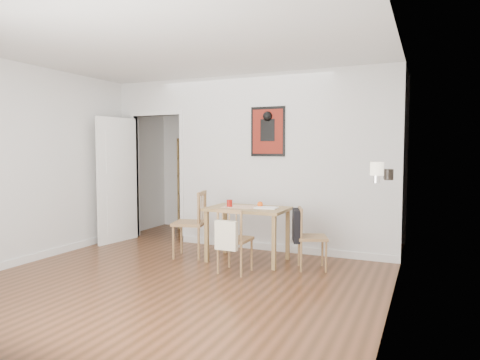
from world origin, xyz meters
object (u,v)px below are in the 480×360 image
at_px(chair_left, 190,224).
at_px(chair_front, 235,240).
at_px(red_glass, 230,203).
at_px(ceramic_jar_b, 388,174).
at_px(dining_table, 248,214).
at_px(mantel_lamp, 377,170).
at_px(chair_right, 311,237).
at_px(ceramic_jar_a, 389,175).
at_px(bookshelf, 198,185).
at_px(orange_fruit, 260,204).
at_px(fireplace, 387,231).
at_px(notebook, 266,208).

height_order(chair_left, chair_front, chair_left).
height_order(red_glass, ceramic_jar_b, ceramic_jar_b).
xyz_separation_m(dining_table, ceramic_jar_b, (1.77, -0.15, 0.58)).
height_order(chair_left, mantel_lamp, mantel_lamp).
bearing_deg(chair_right, ceramic_jar_a, -18.84).
height_order(bookshelf, orange_fruit, bookshelf).
bearing_deg(red_glass, dining_table, 11.45).
bearing_deg(chair_left, chair_front, -26.55).
bearing_deg(bookshelf, chair_right, -34.17).
relative_size(chair_left, orange_fruit, 11.98).
bearing_deg(mantel_lamp, fireplace, 80.10).
xyz_separation_m(chair_left, mantel_lamp, (2.54, -0.70, 0.83)).
relative_size(dining_table, chair_front, 1.33).
xyz_separation_m(red_glass, ceramic_jar_b, (2.01, -0.10, 0.45)).
height_order(chair_right, bookshelf, bookshelf).
height_order(orange_fruit, notebook, orange_fruit).
bearing_deg(red_glass, notebook, 8.21).
bearing_deg(notebook, mantel_lamp, -30.05).
relative_size(chair_right, ceramic_jar_b, 6.98).
xyz_separation_m(chair_right, ceramic_jar_a, (0.93, -0.32, 0.82)).
distance_m(chair_front, ceramic_jar_a, 1.92).
height_order(chair_right, ceramic_jar_b, ceramic_jar_b).
relative_size(chair_left, notebook, 3.20).
xyz_separation_m(bookshelf, red_glass, (1.50, -1.78, -0.07)).
height_order(chair_left, notebook, chair_left).
relative_size(bookshelf, notebook, 5.90).
xyz_separation_m(chair_left, red_glass, (0.58, 0.08, 0.31)).
xyz_separation_m(dining_table, fireplace, (1.80, -0.42, -0.02)).
bearing_deg(fireplace, ceramic_jar_a, 86.39).
height_order(chair_right, red_glass, red_glass).
bearing_deg(dining_table, ceramic_jar_a, -11.40).
height_order(fireplace, mantel_lamp, mantel_lamp).
bearing_deg(red_glass, fireplace, -10.37).
distance_m(dining_table, orange_fruit, 0.21).
xyz_separation_m(red_glass, ceramic_jar_a, (2.04, -0.31, 0.45)).
bearing_deg(ceramic_jar_a, chair_left, 174.85).
distance_m(bookshelf, red_glass, 2.33).
distance_m(red_glass, mantel_lamp, 2.18).
bearing_deg(mantel_lamp, dining_table, 154.39).
height_order(dining_table, red_glass, red_glass).
distance_m(notebook, ceramic_jar_a, 1.66).
bearing_deg(orange_fruit, red_glass, -159.49).
distance_m(chair_left, notebook, 1.12).
height_order(chair_right, chair_front, chair_front).
relative_size(orange_fruit, ceramic_jar_a, 0.65).
relative_size(ceramic_jar_a, ceramic_jar_b, 1.06).
distance_m(chair_right, bookshelf, 3.19).
bearing_deg(notebook, fireplace, -16.13).
bearing_deg(red_glass, chair_front, -59.06).
xyz_separation_m(dining_table, orange_fruit, (0.14, 0.09, 0.13)).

